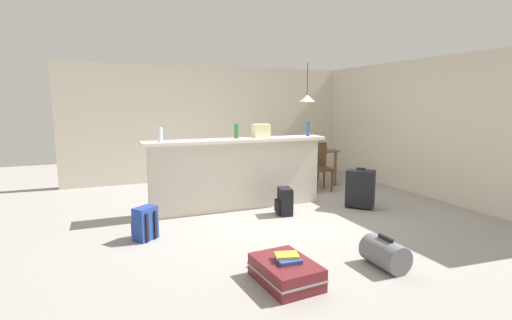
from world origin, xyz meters
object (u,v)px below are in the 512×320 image
Objects in this scene: bottle_blue at (308,129)px; backpack_blue at (145,224)px; backpack_black at (284,202)px; pendant_lamp at (307,98)px; duffel_bag_grey at (385,254)px; grocery_bag at (261,131)px; bottle_green at (237,131)px; dining_chair_near_partition at (319,164)px; bottle_clear at (160,135)px; dining_table at (307,154)px; suitcase_flat_maroon at (286,272)px; book_stack at (288,259)px; suitcase_upright_black at (360,188)px.

bottle_blue is 3.11m from backpack_blue.
backpack_blue and backpack_black have the same top height.
pendant_lamp is 1.70× the size of duffel_bag_grey.
backpack_blue reaches higher than duffel_bag_grey.
grocery_bag reaches higher than backpack_blue.
bottle_green reaches higher than dining_chair_near_partition.
bottle_clear is at bearing -176.24° from bottle_green.
pendant_lamp is (-0.01, 0.01, 1.15)m from dining_table.
dining_chair_near_partition is 1.09× the size of suitcase_flat_maroon.
pendant_lamp is 3.23× the size of book_stack.
book_stack is (-2.34, -3.27, -0.26)m from dining_chair_near_partition.
bottle_clear is at bearing 107.13° from book_stack.
bottle_blue is at bearing -2.34° from grocery_bag.
dining_chair_near_partition reaches higher than backpack_black.
backpack_black is at bearing 173.77° from suitcase_upright_black.
bottle_blue is at bearing 56.54° from suitcase_flat_maroon.
bottle_green is at bearing 104.28° from duffel_bag_grey.
backpack_blue is at bearing -149.09° from pendant_lamp.
bottle_blue is (2.46, 0.01, 0.02)m from bottle_clear.
book_stack is at bearing -140.28° from suitcase_upright_black.
book_stack is (1.13, -1.74, 0.05)m from backpack_blue.
bottle_clear reaches higher than duffel_bag_grey.
dining_table is (1.55, 1.21, -0.61)m from grocery_bag.
suitcase_upright_black is at bearing -92.86° from dining_table.
grocery_bag is 0.24× the size of dining_table.
book_stack is at bearing -125.56° from dining_chair_near_partition.
bottle_blue is at bearing 56.97° from book_stack.
book_stack is (-1.67, -2.57, -1.02)m from bottle_blue.
suitcase_flat_maroon is at bearing -123.46° from bottle_blue.
pendant_lamp is at bearing 58.36° from book_stack.
suitcase_flat_maroon is 2.03× the size of backpack_black.
suitcase_upright_black is 2.63× the size of book_stack.
bottle_clear reaches higher than backpack_black.
bottle_clear is at bearing 125.80° from duffel_bag_grey.
bottle_blue reaches higher than duffel_bag_grey.
backpack_blue is at bearing -177.45° from suitcase_upright_black.
pendant_lamp is 2.43m from suitcase_upright_black.
bottle_blue is 0.59× the size of backpack_blue.
duffel_bag_grey is at bearing -86.37° from backpack_black.
dining_table reaches higher than backpack_black.
suitcase_upright_black is (1.86, -0.75, -0.93)m from bottle_green.
bottle_blue is 0.27× the size of dining_chair_near_partition.
dining_chair_near_partition is 2.21× the size of backpack_black.
backpack_blue is at bearing -149.26° from dining_table.
suitcase_upright_black is (-0.06, -1.38, -0.19)m from dining_chair_near_partition.
backpack_blue is 0.63× the size of suitcase_upright_black.
dining_chair_near_partition is at bearing 23.72° from grocery_bag.
grocery_bag is (1.61, 0.04, 0.00)m from bottle_clear.
backpack_blue is 2.87m from duffel_bag_grey.
bottle_green is 0.25× the size of dining_chair_near_partition.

